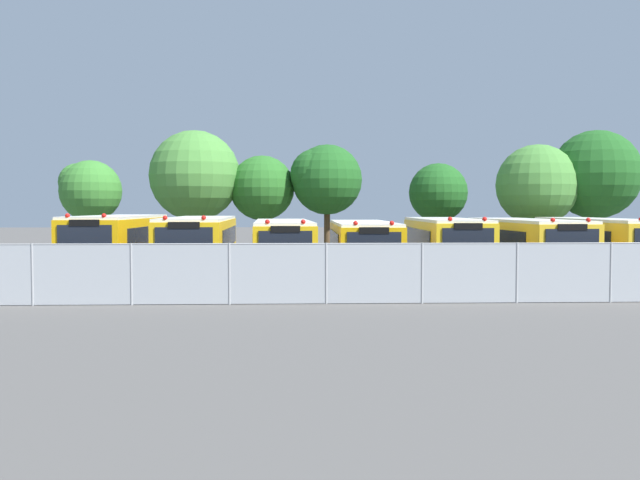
# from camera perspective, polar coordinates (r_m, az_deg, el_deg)

# --- Properties ---
(ground_plane) EXTENTS (160.00, 160.00, 0.00)m
(ground_plane) POSITION_cam_1_polar(r_m,az_deg,el_deg) (31.93, 3.35, -2.86)
(ground_plane) COLOR #514F4C
(school_bus_0) EXTENTS (2.71, 9.82, 2.80)m
(school_bus_0) POSITION_cam_1_polar(r_m,az_deg,el_deg) (32.74, -15.48, -0.24)
(school_bus_0) COLOR #EAA80C
(school_bus_0) RESTS_ON ground_plane
(school_bus_1) EXTENTS (2.75, 10.85, 2.73)m
(school_bus_1) POSITION_cam_1_polar(r_m,az_deg,el_deg) (31.90, -9.38, -0.31)
(school_bus_1) COLOR yellow
(school_bus_1) RESTS_ON ground_plane
(school_bus_2) EXTENTS (2.69, 10.78, 2.58)m
(school_bus_2) POSITION_cam_1_polar(r_m,az_deg,el_deg) (31.52, -2.92, -0.45)
(school_bus_2) COLOR yellow
(school_bus_2) RESTS_ON ground_plane
(school_bus_3) EXTENTS (2.64, 10.50, 2.53)m
(school_bus_3) POSITION_cam_1_polar(r_m,az_deg,el_deg) (31.73, 3.33, -0.48)
(school_bus_3) COLOR #EAA80C
(school_bus_3) RESTS_ON ground_plane
(school_bus_4) EXTENTS (2.66, 9.67, 2.67)m
(school_bus_4) POSITION_cam_1_polar(r_m,az_deg,el_deg) (32.22, 9.73, -0.35)
(school_bus_4) COLOR yellow
(school_bus_4) RESTS_ON ground_plane
(school_bus_5) EXTENTS (2.82, 10.19, 2.64)m
(school_bus_5) POSITION_cam_1_polar(r_m,az_deg,el_deg) (33.20, 15.73, -0.35)
(school_bus_5) COLOR yellow
(school_bus_5) RESTS_ON ground_plane
(school_bus_6) EXTENTS (2.59, 10.41, 2.66)m
(school_bus_6) POSITION_cam_1_polar(r_m,az_deg,el_deg) (34.58, 21.04, -0.29)
(school_bus_6) COLOR yellow
(school_bus_6) RESTS_ON ground_plane
(tree_0) EXTENTS (3.49, 3.38, 5.61)m
(tree_0) POSITION_cam_1_polar(r_m,az_deg,el_deg) (42.15, -17.66, 3.77)
(tree_0) COLOR #4C3823
(tree_0) RESTS_ON ground_plane
(tree_1) EXTENTS (5.11, 5.11, 7.37)m
(tree_1) POSITION_cam_1_polar(r_m,az_deg,el_deg) (42.01, -9.90, 4.88)
(tree_1) COLOR #4C3823
(tree_1) RESTS_ON ground_plane
(tree_2) EXTENTS (3.69, 3.69, 5.97)m
(tree_2) POSITION_cam_1_polar(r_m,az_deg,el_deg) (41.70, -4.41, 4.05)
(tree_2) COLOR #4C3823
(tree_2) RESTS_ON ground_plane
(tree_3) EXTENTS (4.05, 3.95, 6.56)m
(tree_3) POSITION_cam_1_polar(r_m,az_deg,el_deg) (41.07, 0.31, 4.84)
(tree_3) COLOR #4C3823
(tree_3) RESTS_ON ground_plane
(tree_4) EXTENTS (3.30, 3.30, 5.51)m
(tree_4) POSITION_cam_1_polar(r_m,az_deg,el_deg) (41.69, 9.35, 3.70)
(tree_4) COLOR #4C3823
(tree_4) RESTS_ON ground_plane
(tree_5) EXTENTS (4.51, 4.51, 6.51)m
(tree_5) POSITION_cam_1_polar(r_m,az_deg,el_deg) (42.10, 16.57, 4.25)
(tree_5) COLOR #4C3823
(tree_5) RESTS_ON ground_plane
(tree_6) EXTENTS (4.94, 4.94, 7.32)m
(tree_6) POSITION_cam_1_polar(r_m,az_deg,el_deg) (43.61, 20.66, 4.89)
(tree_6) COLOR #4C3823
(tree_6) RESTS_ON ground_plane
(chainlink_fence) EXTENTS (27.16, 0.07, 1.92)m
(chainlink_fence) POSITION_cam_1_polar(r_m,az_deg,el_deg) (22.86, 4.26, -2.52)
(chainlink_fence) COLOR #9EA0A3
(chainlink_fence) RESTS_ON ground_plane
(traffic_cone) EXTENTS (0.34, 0.34, 0.45)m
(traffic_cone) POSITION_cam_1_polar(r_m,az_deg,el_deg) (23.84, -12.79, -4.22)
(traffic_cone) COLOR #EA5914
(traffic_cone) RESTS_ON ground_plane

